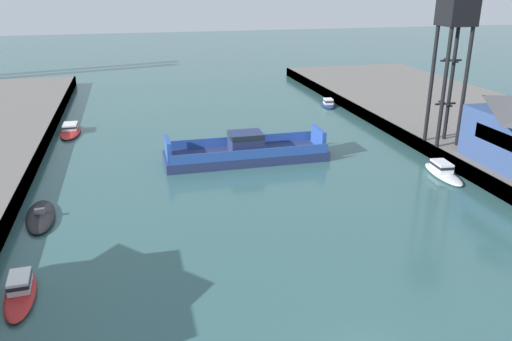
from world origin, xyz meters
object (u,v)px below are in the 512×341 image
at_px(moored_boat_mid_left, 70,130).
at_px(moored_boat_mid_right, 20,290).
at_px(moored_boat_far_left, 443,171).
at_px(crane_tower, 455,31).
at_px(chain_ferry, 246,152).
at_px(moored_boat_near_left, 41,216).
at_px(moored_boat_near_right, 328,103).

bearing_deg(moored_boat_mid_left, moored_boat_mid_right, -89.39).
relative_size(moored_boat_far_left, crane_tower, 0.45).
relative_size(moored_boat_mid_left, crane_tower, 0.49).
bearing_deg(crane_tower, moored_boat_far_left, -119.27).
bearing_deg(chain_ferry, moored_boat_far_left, -26.58).
height_order(moored_boat_mid_left, moored_boat_far_left, moored_boat_far_left).
bearing_deg(moored_boat_near_left, moored_boat_mid_left, 89.93).
bearing_deg(moored_boat_near_right, crane_tower, -82.49).
xyz_separation_m(moored_boat_mid_left, moored_boat_far_left, (41.01, -26.96, 0.07)).
bearing_deg(moored_boat_far_left, moored_boat_mid_left, 146.68).
height_order(chain_ferry, moored_boat_near_right, chain_ferry).
distance_m(moored_boat_mid_left, moored_boat_far_left, 49.08).
xyz_separation_m(moored_boat_near_right, crane_tower, (3.64, -27.63, 14.15)).
xyz_separation_m(moored_boat_far_left, crane_tower, (3.42, 6.11, 14.11)).
distance_m(moored_boat_mid_left, crane_tower, 51.09).
xyz_separation_m(moored_boat_mid_left, crane_tower, (44.44, -20.85, 14.18)).
relative_size(moored_boat_near_left, moored_boat_mid_left, 0.94).
height_order(moored_boat_near_left, moored_boat_mid_right, moored_boat_mid_right).
distance_m(moored_boat_near_left, crane_tower, 47.32).
distance_m(moored_boat_far_left, crane_tower, 15.75).
bearing_deg(moored_boat_mid_right, moored_boat_far_left, 18.62).
relative_size(chain_ferry, moored_boat_mid_left, 2.36).
height_order(chain_ferry, moored_boat_far_left, chain_ferry).
bearing_deg(chain_ferry, moored_boat_mid_left, 141.22).
bearing_deg(moored_boat_near_left, moored_boat_mid_right, -87.83).
relative_size(moored_boat_mid_right, crane_tower, 0.41).
height_order(chain_ferry, moored_boat_mid_right, chain_ferry).
distance_m(moored_boat_near_right, moored_boat_mid_right, 62.27).
bearing_deg(chain_ferry, moored_boat_mid_right, -131.45).
bearing_deg(moored_boat_mid_left, chain_ferry, -38.78).
xyz_separation_m(moored_boat_near_left, moored_boat_far_left, (41.05, 1.24, 0.28)).
height_order(chain_ferry, crane_tower, crane_tower).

